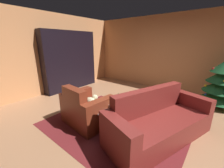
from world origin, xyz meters
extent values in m
plane|color=#A0704D|center=(0.00, 0.00, 0.00)|extent=(7.66, 7.66, 0.00)
cube|color=tan|center=(0.00, 2.68, 1.32)|extent=(6.51, 0.06, 2.63)
cube|color=tan|center=(-3.22, 0.00, 1.32)|extent=(0.06, 5.41, 2.63)
cube|color=maroon|center=(-0.18, -0.46, 0.00)|extent=(2.79, 2.15, 0.01)
cube|color=black|center=(-2.85, 0.54, 1.04)|extent=(0.03, 2.06, 2.09)
cube|color=black|center=(-3.00, 1.56, 1.04)|extent=(0.34, 0.02, 2.09)
cube|color=black|center=(-3.00, -0.48, 1.04)|extent=(0.34, 0.03, 2.09)
cube|color=black|center=(-3.00, 0.54, 0.01)|extent=(0.31, 2.01, 0.03)
cube|color=black|center=(-3.00, 0.54, 0.36)|extent=(0.31, 2.01, 0.03)
cube|color=black|center=(-3.00, 0.54, 0.70)|extent=(0.31, 2.01, 0.02)
cube|color=black|center=(-3.00, 0.54, 1.04)|extent=(0.31, 2.01, 0.02)
cube|color=black|center=(-3.00, 0.54, 1.39)|extent=(0.31, 2.01, 0.02)
cube|color=black|center=(-3.00, 0.54, 1.73)|extent=(0.31, 2.01, 0.02)
cube|color=black|center=(-3.00, 0.54, 2.08)|extent=(0.31, 2.01, 0.03)
cube|color=black|center=(-3.13, 0.54, 0.99)|extent=(0.05, 0.88, 0.55)
cube|color=black|center=(-3.10, 0.54, 0.99)|extent=(0.03, 0.91, 0.58)
cube|color=#184F81|center=(-3.08, 1.49, 0.14)|extent=(0.16, 0.03, 0.24)
cube|color=orange|center=(-3.05, 1.46, 0.13)|extent=(0.23, 0.04, 0.20)
cube|color=navy|center=(-3.09, 1.41, 0.13)|extent=(0.15, 0.04, 0.22)
cube|color=tan|center=(-3.04, 1.37, 0.15)|extent=(0.25, 0.03, 0.25)
cube|color=teal|center=(-3.07, 1.33, 0.13)|extent=(0.19, 0.03, 0.21)
cube|color=yellow|center=(-3.07, 1.50, 0.48)|extent=(0.19, 0.05, 0.21)
cube|color=#AAA78C|center=(-3.06, 1.45, 0.51)|extent=(0.20, 0.03, 0.28)
cube|color=navy|center=(-3.06, 1.41, 0.48)|extent=(0.20, 0.05, 0.23)
cube|color=#27488F|center=(-3.04, 1.36, 0.50)|extent=(0.25, 0.04, 0.27)
cube|color=orange|center=(-3.07, 1.32, 0.48)|extent=(0.18, 0.04, 0.22)
cube|color=yellow|center=(-3.07, 1.28, 0.51)|extent=(0.18, 0.03, 0.28)
cube|color=#196D83|center=(-3.06, 1.49, 1.52)|extent=(0.21, 0.03, 0.24)
cube|color=#46401D|center=(-3.04, 1.44, 1.53)|extent=(0.25, 0.04, 0.25)
cube|color=#2C7A3D|center=(-3.04, 1.39, 1.53)|extent=(0.24, 0.04, 0.26)
cube|color=#562F27|center=(-3.06, 1.34, 1.51)|extent=(0.20, 0.04, 0.22)
cube|color=#8151A6|center=(-3.04, 1.30, 1.52)|extent=(0.24, 0.04, 0.25)
cube|color=#8456A4|center=(-3.06, 1.26, 1.51)|extent=(0.21, 0.03, 0.22)
cube|color=#B53517|center=(-3.08, 1.22, 1.53)|extent=(0.16, 0.03, 0.27)
cube|color=#0F6891|center=(-3.07, 1.18, 1.54)|extent=(0.19, 0.04, 0.27)
cube|color=#3D7B32|center=(-3.07, 1.51, 1.87)|extent=(0.18, 0.05, 0.25)
cube|color=navy|center=(-3.08, 1.46, 1.89)|extent=(0.16, 0.03, 0.29)
cube|color=orange|center=(-3.06, 1.43, 1.87)|extent=(0.20, 0.03, 0.26)
cube|color=#15659A|center=(-3.07, 1.39, 1.86)|extent=(0.19, 0.03, 0.23)
cube|color=#16687E|center=(-3.04, 1.34, 1.85)|extent=(0.24, 0.05, 0.21)
cube|color=#254E98|center=(-3.06, 1.29, 1.86)|extent=(0.21, 0.04, 0.23)
cube|color=#3B8E3F|center=(-3.05, 1.23, 1.86)|extent=(0.22, 0.04, 0.23)
cube|color=maroon|center=(-0.72, -0.70, 0.19)|extent=(0.70, 0.82, 0.38)
cube|color=maroon|center=(-0.74, -1.00, 0.62)|extent=(0.65, 0.22, 0.48)
cube|color=maroon|center=(-0.31, -0.74, 0.32)|extent=(0.24, 0.78, 0.64)
cube|color=maroon|center=(-1.12, -0.67, 0.32)|extent=(0.24, 0.78, 0.64)
ellipsoid|color=#C3B88B|center=(-0.69, -0.63, 0.47)|extent=(0.29, 0.20, 0.18)
sphere|color=#C3B88B|center=(-0.69, -0.50, 0.53)|extent=(0.13, 0.13, 0.13)
cube|color=maroon|center=(0.72, -0.24, 0.20)|extent=(1.30, 1.84, 0.40)
cube|color=maroon|center=(0.42, -0.14, 0.64)|extent=(0.72, 1.64, 0.47)
cube|color=maroon|center=(0.41, -1.12, 0.33)|extent=(0.82, 0.45, 0.66)
cube|color=maroon|center=(1.02, 0.64, 0.33)|extent=(0.82, 0.45, 0.66)
cylinder|color=black|center=(0.05, -0.51, 0.20)|extent=(0.04, 0.04, 0.41)
cylinder|color=black|center=(-0.28, -0.33, 0.20)|extent=(0.04, 0.04, 0.41)
cylinder|color=black|center=(-0.28, -0.68, 0.20)|extent=(0.04, 0.04, 0.41)
cylinder|color=silver|center=(-0.16, -0.50, 0.42)|extent=(0.77, 0.77, 0.02)
cube|color=#D5B352|center=(-0.17, -0.51, 0.44)|extent=(0.18, 0.15, 0.02)
cube|color=gray|center=(-0.16, -0.51, 0.46)|extent=(0.22, 0.16, 0.03)
cube|color=#A28072|center=(-0.17, -0.51, 0.49)|extent=(0.22, 0.15, 0.02)
cube|color=tan|center=(-0.17, -0.52, 0.51)|extent=(0.21, 0.17, 0.03)
cube|color=#DEC057|center=(-0.16, -0.50, 0.53)|extent=(0.16, 0.14, 0.03)
cylinder|color=#1F562C|center=(-0.20, -0.29, 0.52)|extent=(0.06, 0.06, 0.18)
cylinder|color=#1F562C|center=(-0.20, -0.29, 0.64)|extent=(0.02, 0.02, 0.06)
cylinder|color=brown|center=(1.49, 2.11, 0.08)|extent=(0.08, 0.08, 0.16)
cone|color=#1C542B|center=(1.49, 2.11, 0.33)|extent=(1.02, 1.02, 0.35)
cone|color=#1C542B|center=(1.49, 2.11, 0.60)|extent=(0.92, 0.92, 0.35)
sphere|color=red|center=(1.21, 2.02, 1.03)|extent=(0.06, 0.06, 0.06)
sphere|color=yellow|center=(1.12, 2.07, 0.53)|extent=(0.07, 0.07, 0.07)
sphere|color=blue|center=(1.17, 1.84, 0.35)|extent=(0.05, 0.05, 0.05)
camera|label=1|loc=(1.40, -2.50, 1.71)|focal=22.30mm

